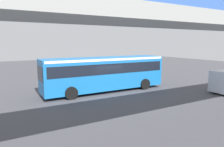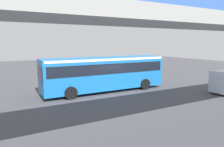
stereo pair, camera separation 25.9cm
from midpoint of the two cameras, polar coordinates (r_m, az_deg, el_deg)
The scene contains 8 objects.
ground at distance 18.73m, azimuth -1.64°, elevation -5.24°, with size 80.00×80.00×0.00m, color #424247.
city_bus at distance 18.85m, azimuth -1.60°, elevation 0.68°, with size 11.54×2.85×3.15m.
pedestrian at distance 21.48m, azimuth -13.53°, elevation -1.27°, with size 0.38×0.38×1.79m.
traffic_sign at distance 23.14m, azimuth 0.87°, elevation 2.17°, with size 0.08×0.60×2.80m.
lane_dash_leftmost at distance 22.46m, azimuth 5.11°, elevation -2.94°, with size 2.00×0.20×0.01m, color silver.
lane_dash_left at distance 20.57m, azimuth -4.26°, elevation -4.00°, with size 2.00×0.20×0.01m, color silver.
lane_dash_centre at distance 19.33m, azimuth -15.19°, elevation -5.09°, with size 2.00×0.20×0.01m, color silver.
pedestrian_overpass at distance 10.18m, azimuth 25.48°, elevation 10.50°, with size 25.65×2.60×6.73m.
Camera 2 is at (8.04, 16.32, 4.46)m, focal length 32.66 mm.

